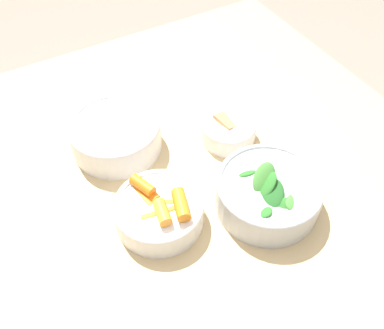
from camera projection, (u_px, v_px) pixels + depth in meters
dining_table at (187, 223)px, 0.88m from camera, size 1.06×1.04×0.75m
bowl_carrots at (159, 210)px, 0.73m from camera, size 0.15×0.15×0.07m
bowl_greens at (268, 193)px, 0.75m from camera, size 0.19×0.19×0.10m
bowl_beans_hotdog at (116, 136)px, 0.85m from camera, size 0.18×0.18×0.07m
bowl_cookies at (228, 129)px, 0.87m from camera, size 0.11×0.11×0.05m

